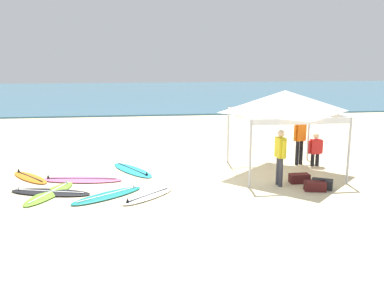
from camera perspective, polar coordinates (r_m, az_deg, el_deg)
name	(u,v)px	position (r m, az deg, el deg)	size (l,w,h in m)	color
ground_plane	(193,183)	(12.98, 0.11, -5.30)	(80.00, 80.00, 0.00)	beige
sea	(153,93)	(45.70, -5.31, 6.95)	(80.00, 36.00, 0.10)	#386B84
canopy_tent	(285,101)	(14.07, 12.52, 5.68)	(3.18, 3.18, 2.75)	#B7B7BC
surfboard_cyan	(132,170)	(14.44, -8.12, -3.52)	(1.70, 2.32, 0.19)	#23B2CC
surfboard_lime	(50,193)	(12.56, -18.81, -6.38)	(1.40, 2.28, 0.19)	#7AD12D
surfboard_white	(148,196)	(11.73, -6.01, -7.07)	(1.69, 1.64, 0.19)	white
surfboard_orange	(30,177)	(14.40, -21.21, -4.26)	(1.64, 1.83, 0.19)	orange
surfboard_pink	(81,180)	(13.65, -14.86, -4.70)	(2.65, 1.10, 0.19)	pink
surfboard_black	(50,192)	(12.66, -18.76, -6.23)	(2.45, 1.25, 0.19)	black
surfboard_teal	(108,195)	(11.96, -11.42, -6.86)	(2.14, 1.82, 0.19)	#19847F
person_orange	(300,138)	(15.44, 14.48, 0.84)	(0.52, 0.33, 1.71)	black
person_yellow	(280,154)	(12.73, 11.92, -1.31)	(0.25, 0.55, 1.71)	#383842
person_red	(316,148)	(15.46, 16.47, -0.51)	(0.55, 0.23, 1.20)	black
gear_bag_near_tent	(315,186)	(12.71, 16.39, -5.52)	(0.60, 0.32, 0.28)	#4C1919
gear_bag_by_pole	(299,178)	(13.37, 14.41, -4.55)	(0.60, 0.32, 0.28)	#4C1919
gear_bag_on_sand	(322,184)	(12.98, 17.29, -5.22)	(0.60, 0.32, 0.28)	#232328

